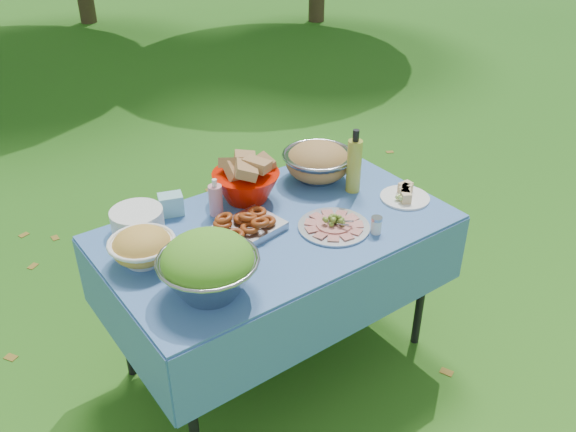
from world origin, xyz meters
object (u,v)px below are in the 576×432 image
Objects in this scene: charcuterie_platter at (334,221)px; oil_bottle at (354,161)px; picnic_table at (277,295)px; salad_bowl at (208,266)px; pasta_bowl_steel at (318,161)px; plate_stack at (137,221)px; bread_bowl at (246,179)px.

charcuterie_platter is 0.36m from oil_bottle.
salad_bowl reaches higher than picnic_table.
picnic_table is at bearing -174.94° from oil_bottle.
picnic_table is 4.31× the size of pasta_bowl_steel.
salad_bowl is 1.66× the size of plate_stack.
bread_bowl is 0.46m from charcuterie_platter.
oil_bottle is (0.44, -0.23, 0.05)m from bread_bowl.
plate_stack is at bearing 145.34° from charcuterie_platter.
bread_bowl is 0.90× the size of pasta_bowl_steel.
plate_stack is 0.72× the size of oil_bottle.
picnic_table is 0.72m from plate_stack.
pasta_bowl_steel is (0.41, 0.23, 0.47)m from picnic_table.
pasta_bowl_steel is at bearing -4.90° from bread_bowl.
salad_bowl is at bearing -163.80° from oil_bottle.
pasta_bowl_steel is 0.21m from oil_bottle.
pasta_bowl_steel is at bearing 106.09° from oil_bottle.
bread_bowl reaches higher than charcuterie_platter.
salad_bowl is 0.65m from charcuterie_platter.
salad_bowl is 1.19× the size of oil_bottle.
salad_bowl is at bearing -133.95° from bread_bowl.
plate_stack is 0.52m from bread_bowl.
salad_bowl is 0.96m from oil_bottle.
plate_stack is at bearing 175.18° from bread_bowl.
charcuterie_platter is 1.00× the size of oil_bottle.
plate_stack is at bearing 147.60° from picnic_table.
bread_bowl is 0.50m from oil_bottle.
bread_bowl is at bearing 46.05° from salad_bowl.
oil_bottle reaches higher than charcuterie_platter.
plate_stack is at bearing 93.95° from salad_bowl.
oil_bottle is at bearing -27.05° from bread_bowl.
charcuterie_platter is at bearing -144.59° from oil_bottle.
plate_stack is 0.65× the size of pasta_bowl_steel.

